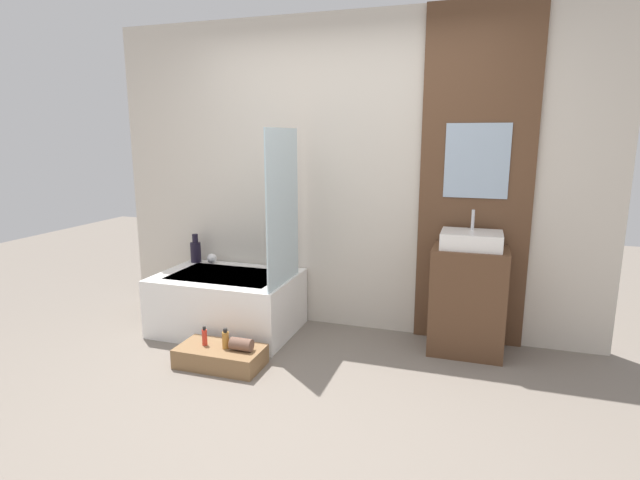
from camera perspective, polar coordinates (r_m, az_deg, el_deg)
ground_plane at (r=3.16m, az=-5.36°, el=-19.37°), size 12.00×12.00×0.00m
wall_tiled_back at (r=4.21m, az=2.91°, el=7.24°), size 4.20×0.06×2.60m
wall_wood_accent at (r=4.01m, az=17.36°, el=6.61°), size 0.84×0.04×2.60m
bathtub at (r=4.35m, az=-10.50°, el=-6.99°), size 1.15×0.80×0.49m
glass_shower_screen at (r=3.86m, az=-4.28°, el=3.71°), size 0.01×0.62×1.20m
wooden_step_bench at (r=3.77m, az=-11.30°, el=-12.91°), size 0.62×0.33×0.14m
vanity_cabinet at (r=3.97m, az=16.51°, el=-6.65°), size 0.55×0.40×0.82m
sink at (r=3.85m, az=16.92°, el=0.02°), size 0.44×0.33×0.27m
vase_tall_dark at (r=4.74m, az=-14.02°, el=-1.19°), size 0.09×0.09×0.26m
vase_round_light at (r=4.67m, az=-12.24°, el=-2.07°), size 0.09×0.09×0.09m
bottle_soap_primary at (r=3.78m, az=-13.05°, el=-10.73°), size 0.04×0.04×0.14m
bottle_soap_secondary at (r=3.69m, az=-10.74°, el=-11.10°), size 0.05×0.05×0.15m
towel_roll at (r=3.65m, az=-8.98°, el=-11.70°), size 0.16×0.09×0.09m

